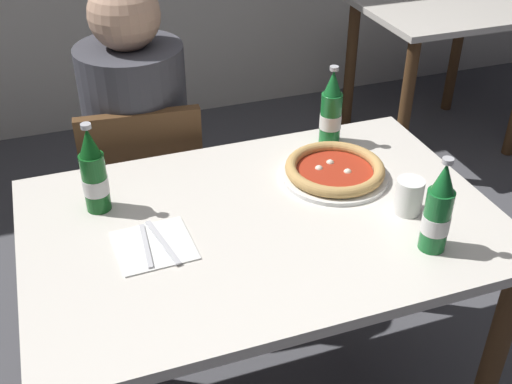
{
  "coord_description": "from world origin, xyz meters",
  "views": [
    {
      "loc": [
        -0.44,
        -1.21,
        1.69
      ],
      "look_at": [
        0.0,
        0.05,
        0.8
      ],
      "focal_mm": 43.94,
      "sensor_mm": 36.0,
      "label": 1
    }
  ],
  "objects_px": {
    "pizza_margherita_near": "(335,170)",
    "dining_table_background": "(440,36)",
    "napkin_with_cutlery": "(155,245)",
    "diner_seated": "(141,163)",
    "dining_table_main": "(262,253)",
    "beer_bottle_center": "(331,111)",
    "paper_cup": "(409,196)",
    "beer_bottle_left": "(94,174)",
    "beer_bottle_right": "(438,212)",
    "chair_behind_table": "(145,195)"
  },
  "relations": [
    {
      "from": "beer_bottle_right",
      "to": "diner_seated",
      "type": "bearing_deg",
      "value": 121.09
    },
    {
      "from": "pizza_margherita_near",
      "to": "dining_table_background",
      "type": "bearing_deg",
      "value": 46.44
    },
    {
      "from": "diner_seated",
      "to": "beer_bottle_center",
      "type": "xyz_separation_m",
      "value": [
        0.53,
        -0.35,
        0.27
      ]
    },
    {
      "from": "beer_bottle_center",
      "to": "napkin_with_cutlery",
      "type": "distance_m",
      "value": 0.7
    },
    {
      "from": "dining_table_main",
      "to": "paper_cup",
      "type": "bearing_deg",
      "value": -14.49
    },
    {
      "from": "beer_bottle_left",
      "to": "dining_table_background",
      "type": "bearing_deg",
      "value": 33.04
    },
    {
      "from": "dining_table_background",
      "to": "beer_bottle_center",
      "type": "height_order",
      "value": "beer_bottle_center"
    },
    {
      "from": "dining_table_main",
      "to": "dining_table_background",
      "type": "relative_size",
      "value": 1.5
    },
    {
      "from": "napkin_with_cutlery",
      "to": "paper_cup",
      "type": "distance_m",
      "value": 0.65
    },
    {
      "from": "pizza_margherita_near",
      "to": "beer_bottle_center",
      "type": "distance_m",
      "value": 0.22
    },
    {
      "from": "beer_bottle_right",
      "to": "napkin_with_cutlery",
      "type": "xyz_separation_m",
      "value": [
        -0.62,
        0.23,
        -0.1
      ]
    },
    {
      "from": "napkin_with_cutlery",
      "to": "paper_cup",
      "type": "height_order",
      "value": "paper_cup"
    },
    {
      "from": "diner_seated",
      "to": "beer_bottle_center",
      "type": "bearing_deg",
      "value": -33.14
    },
    {
      "from": "chair_behind_table",
      "to": "beer_bottle_left",
      "type": "xyz_separation_m",
      "value": [
        -0.18,
        -0.43,
        0.37
      ]
    },
    {
      "from": "dining_table_main",
      "to": "napkin_with_cutlery",
      "type": "bearing_deg",
      "value": -176.17
    },
    {
      "from": "dining_table_main",
      "to": "pizza_margherita_near",
      "type": "distance_m",
      "value": 0.32
    },
    {
      "from": "dining_table_main",
      "to": "pizza_margherita_near",
      "type": "relative_size",
      "value": 3.97
    },
    {
      "from": "dining_table_main",
      "to": "napkin_with_cutlery",
      "type": "height_order",
      "value": "napkin_with_cutlery"
    },
    {
      "from": "chair_behind_table",
      "to": "paper_cup",
      "type": "relative_size",
      "value": 8.95
    },
    {
      "from": "beer_bottle_right",
      "to": "paper_cup",
      "type": "relative_size",
      "value": 2.6
    },
    {
      "from": "diner_seated",
      "to": "paper_cup",
      "type": "distance_m",
      "value": 0.97
    },
    {
      "from": "beer_bottle_center",
      "to": "beer_bottle_left",
      "type": "bearing_deg",
      "value": -169.99
    },
    {
      "from": "dining_table_main",
      "to": "beer_bottle_right",
      "type": "xyz_separation_m",
      "value": [
        0.34,
        -0.24,
        0.22
      ]
    },
    {
      "from": "dining_table_main",
      "to": "beer_bottle_left",
      "type": "bearing_deg",
      "value": 154.46
    },
    {
      "from": "beer_bottle_center",
      "to": "diner_seated",
      "type": "bearing_deg",
      "value": 146.86
    },
    {
      "from": "chair_behind_table",
      "to": "paper_cup",
      "type": "xyz_separation_m",
      "value": [
        0.57,
        -0.7,
        0.32
      ]
    },
    {
      "from": "dining_table_main",
      "to": "beer_bottle_center",
      "type": "height_order",
      "value": "beer_bottle_center"
    },
    {
      "from": "diner_seated",
      "to": "napkin_with_cutlery",
      "type": "xyz_separation_m",
      "value": [
        -0.08,
        -0.68,
        0.17
      ]
    },
    {
      "from": "diner_seated",
      "to": "paper_cup",
      "type": "relative_size",
      "value": 12.73
    },
    {
      "from": "beer_bottle_center",
      "to": "chair_behind_table",
      "type": "bearing_deg",
      "value": 151.09
    },
    {
      "from": "dining_table_background",
      "to": "beer_bottle_left",
      "type": "distance_m",
      "value": 2.22
    },
    {
      "from": "pizza_margherita_near",
      "to": "napkin_with_cutlery",
      "type": "bearing_deg",
      "value": -165.48
    },
    {
      "from": "chair_behind_table",
      "to": "pizza_margherita_near",
      "type": "height_order",
      "value": "chair_behind_table"
    },
    {
      "from": "beer_bottle_center",
      "to": "paper_cup",
      "type": "height_order",
      "value": "beer_bottle_center"
    },
    {
      "from": "pizza_margherita_near",
      "to": "beer_bottle_center",
      "type": "height_order",
      "value": "beer_bottle_center"
    },
    {
      "from": "diner_seated",
      "to": "beer_bottle_right",
      "type": "height_order",
      "value": "diner_seated"
    },
    {
      "from": "dining_table_main",
      "to": "dining_table_background",
      "type": "xyz_separation_m",
      "value": [
        1.46,
        1.39,
        -0.04
      ]
    },
    {
      "from": "dining_table_main",
      "to": "chair_behind_table",
      "type": "height_order",
      "value": "chair_behind_table"
    },
    {
      "from": "diner_seated",
      "to": "pizza_margherita_near",
      "type": "relative_size",
      "value": 4.0
    },
    {
      "from": "beer_bottle_right",
      "to": "beer_bottle_left",
      "type": "bearing_deg",
      "value": 149.51
    },
    {
      "from": "chair_behind_table",
      "to": "pizza_margherita_near",
      "type": "relative_size",
      "value": 2.81
    },
    {
      "from": "diner_seated",
      "to": "beer_bottle_left",
      "type": "height_order",
      "value": "diner_seated"
    },
    {
      "from": "beer_bottle_right",
      "to": "paper_cup",
      "type": "bearing_deg",
      "value": 81.61
    },
    {
      "from": "napkin_with_cutlery",
      "to": "paper_cup",
      "type": "bearing_deg",
      "value": -6.62
    },
    {
      "from": "dining_table_main",
      "to": "napkin_with_cutlery",
      "type": "xyz_separation_m",
      "value": [
        -0.28,
        -0.02,
        0.12
      ]
    },
    {
      "from": "chair_behind_table",
      "to": "diner_seated",
      "type": "relative_size",
      "value": 0.7
    },
    {
      "from": "chair_behind_table",
      "to": "beer_bottle_right",
      "type": "distance_m",
      "value": 1.08
    },
    {
      "from": "pizza_margherita_near",
      "to": "beer_bottle_right",
      "type": "relative_size",
      "value": 1.22
    },
    {
      "from": "diner_seated",
      "to": "dining_table_background",
      "type": "relative_size",
      "value": 1.51
    },
    {
      "from": "diner_seated",
      "to": "dining_table_main",
      "type": "bearing_deg",
      "value": -72.86
    }
  ]
}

